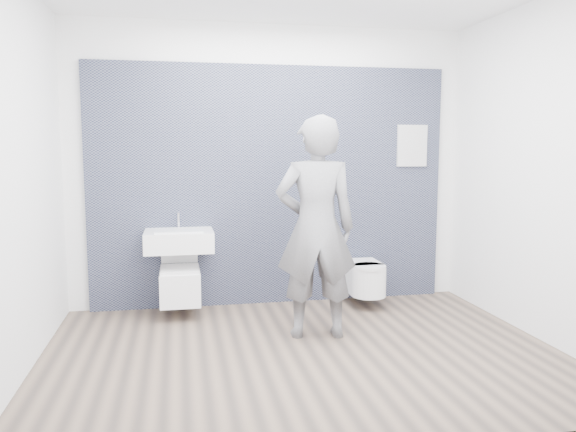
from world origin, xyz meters
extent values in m
plane|color=brown|center=(0.00, 0.00, 0.00)|extent=(4.00, 4.00, 0.00)
plane|color=silver|center=(0.00, 1.50, 1.40)|extent=(4.00, 0.00, 4.00)
plane|color=silver|center=(0.00, -1.50, 1.40)|extent=(4.00, 0.00, 4.00)
plane|color=silver|center=(-2.00, 0.00, 1.40)|extent=(0.00, 3.00, 3.00)
plane|color=silver|center=(2.00, 0.00, 1.40)|extent=(0.00, 3.00, 3.00)
cube|color=black|center=(0.00, 1.47, 0.00)|extent=(3.60, 0.06, 2.40)
cube|color=white|center=(-0.93, 1.20, 0.72)|extent=(0.64, 0.48, 0.19)
cube|color=silver|center=(-0.93, 1.18, 0.81)|extent=(0.45, 0.32, 0.03)
cylinder|color=silver|center=(-0.93, 1.38, 0.89)|extent=(0.02, 0.02, 0.16)
cylinder|color=silver|center=(-0.93, 1.33, 0.96)|extent=(0.02, 0.11, 0.02)
cylinder|color=silver|center=(-0.93, 1.42, 0.56)|extent=(0.04, 0.04, 0.13)
cube|color=white|center=(-0.93, 1.17, 0.29)|extent=(0.37, 0.54, 0.31)
cylinder|color=silver|center=(-0.93, 1.13, 0.43)|extent=(0.26, 0.26, 0.03)
cube|color=white|center=(-0.93, 1.13, 0.46)|extent=(0.35, 0.43, 0.02)
cube|color=white|center=(-0.93, 1.31, 0.64)|extent=(0.35, 0.19, 0.36)
cube|color=silver|center=(-0.93, 1.41, 0.17)|extent=(0.10, 0.06, 0.08)
cube|color=white|center=(0.90, 1.24, 0.27)|extent=(0.34, 0.40, 0.28)
cylinder|color=white|center=(0.90, 1.04, 0.27)|extent=(0.34, 0.34, 0.28)
cube|color=white|center=(0.90, 1.21, 0.43)|extent=(0.32, 0.38, 0.03)
cylinder|color=white|center=(0.90, 1.02, 0.43)|extent=(0.32, 0.32, 0.03)
cube|color=silver|center=(0.90, 1.41, 0.17)|extent=(0.09, 0.06, 0.08)
cube|color=white|center=(1.49, 1.43, 0.00)|extent=(0.32, 0.03, 0.43)
imported|color=slate|center=(0.19, 0.36, 0.92)|extent=(0.71, 0.51, 1.85)
camera|label=1|loc=(-0.93, -4.12, 1.59)|focal=35.00mm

